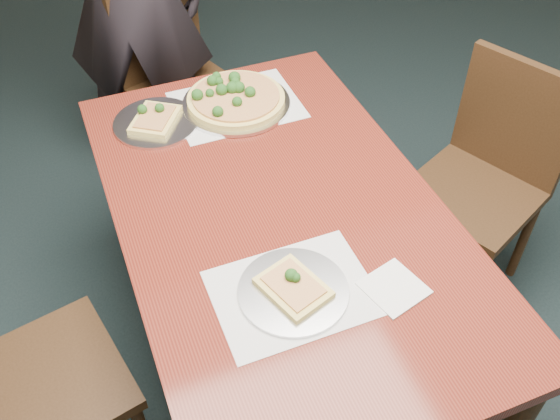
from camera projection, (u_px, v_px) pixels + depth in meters
name	position (u px, v px, depth m)	size (l,w,h in m)	color
dining_table	(280.00, 232.00, 1.84)	(0.90, 1.50, 0.75)	#521710
chair_far	(176.00, 72.00, 2.71)	(0.54, 0.54, 0.91)	black
chair_left	(9.00, 387.00, 1.64)	(0.50, 0.50, 0.91)	black
chair_right	(488.00, 171.00, 2.25)	(0.56, 0.56, 0.91)	black
placemat_main	(236.00, 105.00, 2.14)	(0.42, 0.32, 0.00)	white
placemat_near	(293.00, 292.00, 1.57)	(0.40, 0.30, 0.00)	white
pizza_pan	(235.00, 99.00, 2.12)	(0.37, 0.37, 0.07)	silver
slice_plate_near	(293.00, 289.00, 1.56)	(0.28, 0.28, 0.06)	silver
slice_plate_far	(155.00, 120.00, 2.06)	(0.28, 0.28, 0.06)	silver
napkin	(394.00, 288.00, 1.57)	(0.14, 0.14, 0.01)	white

